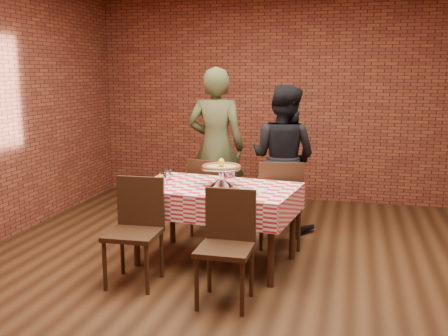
{
  "coord_description": "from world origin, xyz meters",
  "views": [
    {
      "loc": [
        0.92,
        -4.34,
        1.83
      ],
      "look_at": [
        -0.27,
        0.39,
        0.91
      ],
      "focal_mm": 41.5,
      "sensor_mm": 36.0,
      "label": 1
    }
  ],
  "objects_px": {
    "chair_near_left": "(133,233)",
    "condiment_caddy": "(229,172)",
    "water_glass_left": "(163,179)",
    "water_glass_right": "(168,174)",
    "diner_olive": "(216,147)",
    "chair_near_right": "(225,250)",
    "pizza": "(221,167)",
    "chair_far_right": "(280,202)",
    "table": "(216,225)",
    "chair_far_left": "(213,197)",
    "diner_black": "(283,158)",
    "pizza_stand": "(221,177)"
  },
  "relations": [
    {
      "from": "chair_near_left",
      "to": "condiment_caddy",
      "type": "bearing_deg",
      "value": 56.72
    },
    {
      "from": "water_glass_left",
      "to": "water_glass_right",
      "type": "distance_m",
      "value": 0.23
    },
    {
      "from": "water_glass_right",
      "to": "diner_olive",
      "type": "height_order",
      "value": "diner_olive"
    },
    {
      "from": "chair_near_right",
      "to": "diner_olive",
      "type": "relative_size",
      "value": 0.48
    },
    {
      "from": "pizza",
      "to": "chair_far_right",
      "type": "distance_m",
      "value": 0.93
    },
    {
      "from": "table",
      "to": "chair_near_right",
      "type": "distance_m",
      "value": 0.92
    },
    {
      "from": "pizza",
      "to": "chair_far_left",
      "type": "distance_m",
      "value": 1.0
    },
    {
      "from": "table",
      "to": "water_glass_right",
      "type": "height_order",
      "value": "water_glass_right"
    },
    {
      "from": "chair_near_right",
      "to": "diner_black",
      "type": "distance_m",
      "value": 2.19
    },
    {
      "from": "water_glass_right",
      "to": "chair_near_left",
      "type": "relative_size",
      "value": 0.12
    },
    {
      "from": "pizza",
      "to": "diner_black",
      "type": "height_order",
      "value": "diner_black"
    },
    {
      "from": "condiment_caddy",
      "to": "chair_near_left",
      "type": "distance_m",
      "value": 1.24
    },
    {
      "from": "diner_olive",
      "to": "chair_near_left",
      "type": "bearing_deg",
      "value": 80.9
    },
    {
      "from": "chair_far_right",
      "to": "condiment_caddy",
      "type": "bearing_deg",
      "value": 25.94
    },
    {
      "from": "pizza_stand",
      "to": "chair_near_right",
      "type": "height_order",
      "value": "pizza_stand"
    },
    {
      "from": "water_glass_right",
      "to": "chair_far_left",
      "type": "xyz_separation_m",
      "value": [
        0.28,
        0.68,
        -0.37
      ]
    },
    {
      "from": "pizza",
      "to": "diner_olive",
      "type": "distance_m",
      "value": 1.33
    },
    {
      "from": "water_glass_right",
      "to": "diner_black",
      "type": "distance_m",
      "value": 1.52
    },
    {
      "from": "pizza",
      "to": "chair_near_right",
      "type": "relative_size",
      "value": 0.4
    },
    {
      "from": "table",
      "to": "chair_far_right",
      "type": "distance_m",
      "value": 0.85
    },
    {
      "from": "water_glass_right",
      "to": "chair_far_right",
      "type": "height_order",
      "value": "chair_far_right"
    },
    {
      "from": "water_glass_left",
      "to": "diner_olive",
      "type": "height_order",
      "value": "diner_olive"
    },
    {
      "from": "chair_far_right",
      "to": "table",
      "type": "bearing_deg",
      "value": 42.63
    },
    {
      "from": "table",
      "to": "chair_near_left",
      "type": "distance_m",
      "value": 0.88
    },
    {
      "from": "table",
      "to": "pizza_stand",
      "type": "height_order",
      "value": "pizza_stand"
    },
    {
      "from": "water_glass_right",
      "to": "chair_near_right",
      "type": "bearing_deg",
      "value": -50.27
    },
    {
      "from": "chair_far_right",
      "to": "chair_near_right",
      "type": "bearing_deg",
      "value": 72.88
    },
    {
      "from": "water_glass_right",
      "to": "condiment_caddy",
      "type": "xyz_separation_m",
      "value": [
        0.58,
        0.19,
        0.02
      ]
    },
    {
      "from": "chair_far_left",
      "to": "diner_black",
      "type": "xyz_separation_m",
      "value": [
        0.72,
        0.47,
        0.4
      ]
    },
    {
      "from": "chair_far_left",
      "to": "diner_olive",
      "type": "distance_m",
      "value": 0.68
    },
    {
      "from": "water_glass_right",
      "to": "chair_near_left",
      "type": "distance_m",
      "value": 0.89
    },
    {
      "from": "chair_far_right",
      "to": "diner_black",
      "type": "xyz_separation_m",
      "value": [
        -0.06,
        0.63,
        0.37
      ]
    },
    {
      "from": "condiment_caddy",
      "to": "diner_olive",
      "type": "distance_m",
      "value": 1.03
    },
    {
      "from": "chair_near_left",
      "to": "chair_far_right",
      "type": "height_order",
      "value": "chair_far_right"
    },
    {
      "from": "pizza",
      "to": "chair_near_left",
      "type": "height_order",
      "value": "pizza"
    },
    {
      "from": "chair_near_right",
      "to": "diner_black",
      "type": "relative_size",
      "value": 0.54
    },
    {
      "from": "water_glass_left",
      "to": "chair_near_right",
      "type": "relative_size",
      "value": 0.13
    },
    {
      "from": "chair_near_left",
      "to": "chair_near_right",
      "type": "relative_size",
      "value": 1.02
    },
    {
      "from": "water_glass_left",
      "to": "chair_near_left",
      "type": "distance_m",
      "value": 0.69
    },
    {
      "from": "condiment_caddy",
      "to": "chair_far_right",
      "type": "relative_size",
      "value": 0.17
    },
    {
      "from": "chair_near_right",
      "to": "chair_far_left",
      "type": "xyz_separation_m",
      "value": [
        -0.56,
        1.68,
        -0.01
      ]
    },
    {
      "from": "pizza",
      "to": "condiment_caddy",
      "type": "bearing_deg",
      "value": 89.95
    },
    {
      "from": "pizza",
      "to": "pizza_stand",
      "type": "bearing_deg",
      "value": 0.0
    },
    {
      "from": "water_glass_right",
      "to": "chair_far_left",
      "type": "height_order",
      "value": "chair_far_left"
    },
    {
      "from": "chair_far_right",
      "to": "diner_olive",
      "type": "height_order",
      "value": "diner_olive"
    },
    {
      "from": "water_glass_right",
      "to": "chair_near_right",
      "type": "distance_m",
      "value": 1.36
    },
    {
      "from": "chair_far_right",
      "to": "pizza",
      "type": "bearing_deg",
      "value": 45.12
    },
    {
      "from": "water_glass_right",
      "to": "diner_black",
      "type": "height_order",
      "value": "diner_black"
    },
    {
      "from": "water_glass_right",
      "to": "chair_near_left",
      "type": "xyz_separation_m",
      "value": [
        -0.02,
        -0.82,
        -0.36
      ]
    },
    {
      "from": "chair_near_right",
      "to": "chair_near_left",
      "type": "bearing_deg",
      "value": 167.82
    }
  ]
}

